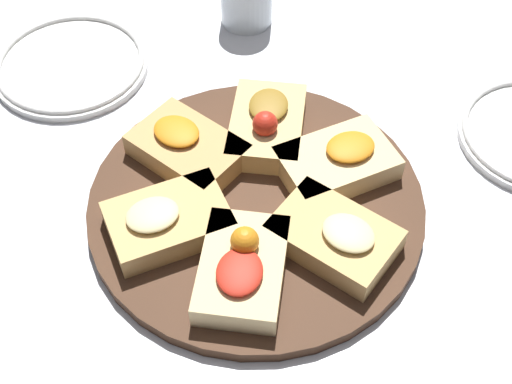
# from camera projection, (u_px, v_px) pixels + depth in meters

# --- Properties ---
(ground_plane) EXTENTS (3.00, 3.00, 0.00)m
(ground_plane) POSITION_uv_depth(u_px,v_px,m) (256.00, 209.00, 0.87)
(ground_plane) COLOR silver
(serving_board) EXTENTS (0.41, 0.41, 0.02)m
(serving_board) POSITION_uv_depth(u_px,v_px,m) (256.00, 205.00, 0.87)
(serving_board) COLOR #422819
(serving_board) RESTS_ON ground_plane
(focaccia_slice_0) EXTENTS (0.13, 0.16, 0.06)m
(focaccia_slice_0) POSITION_uv_depth(u_px,v_px,m) (267.00, 124.00, 0.91)
(focaccia_slice_0) COLOR #DBB775
(focaccia_slice_0) RESTS_ON serving_board
(focaccia_slice_1) EXTENTS (0.15, 0.12, 0.04)m
(focaccia_slice_1) POSITION_uv_depth(u_px,v_px,m) (187.00, 148.00, 0.89)
(focaccia_slice_1) COLOR tan
(focaccia_slice_1) RESTS_ON serving_board
(focaccia_slice_2) EXTENTS (0.16, 0.16, 0.04)m
(focaccia_slice_2) POSITION_uv_depth(u_px,v_px,m) (167.00, 221.00, 0.82)
(focaccia_slice_2) COLOR tan
(focaccia_slice_2) RESTS_ON serving_board
(focaccia_slice_3) EXTENTS (0.13, 0.16, 0.06)m
(focaccia_slice_3) POSITION_uv_depth(u_px,v_px,m) (242.00, 267.00, 0.78)
(focaccia_slice_3) COLOR #E5C689
(focaccia_slice_3) RESTS_ON serving_board
(focaccia_slice_4) EXTENTS (0.15, 0.11, 0.04)m
(focaccia_slice_4) POSITION_uv_depth(u_px,v_px,m) (335.00, 236.00, 0.81)
(focaccia_slice_4) COLOR tan
(focaccia_slice_4) RESTS_ON serving_board
(focaccia_slice_5) EXTENTS (0.16, 0.16, 0.04)m
(focaccia_slice_5) POSITION_uv_depth(u_px,v_px,m) (338.00, 162.00, 0.88)
(focaccia_slice_5) COLOR #E5C689
(focaccia_slice_5) RESTS_ON serving_board
(plate_left) EXTENTS (0.22, 0.22, 0.02)m
(plate_left) POSITION_uv_depth(u_px,v_px,m) (71.00, 64.00, 1.03)
(plate_left) COLOR white
(plate_left) RESTS_ON ground_plane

